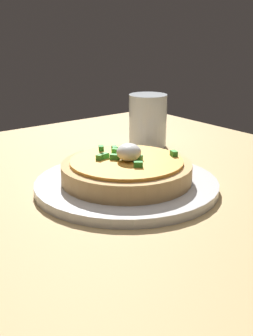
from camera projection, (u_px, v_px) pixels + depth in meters
dining_table at (97, 193)px, 70.39cm from camera, size 90.86×83.75×3.24cm
plate at (127, 185)px, 67.28cm from camera, size 27.83×27.83×1.37cm
pizza at (127, 170)px, 66.53cm from camera, size 19.71×19.71×5.90cm
cup_near at (148, 122)px, 88.96cm from camera, size 7.58×7.58×10.56cm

